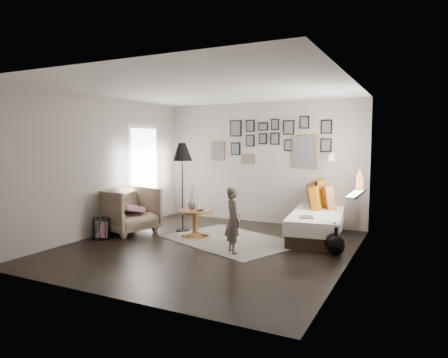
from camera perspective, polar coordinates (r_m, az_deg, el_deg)
The scene contains 23 objects.
ground at distance 6.75m, azimuth -2.31°, elevation -9.67°, with size 4.80×4.80×0.00m, color black.
wall_back at distance 8.71m, azimuth 5.30°, elevation 2.33°, with size 4.50×4.50×0.00m, color gray.
wall_front at distance 4.59m, azimuth -16.98°, elevation -0.40°, with size 4.50×4.50×0.00m, color gray.
wall_left at distance 7.87m, azimuth -16.85°, elevation 1.83°, with size 4.80×4.80×0.00m, color gray.
wall_right at distance 5.80m, azimuth 17.51°, elevation 0.70°, with size 4.80×4.80×0.00m, color gray.
ceiling at distance 6.58m, azimuth -2.40°, elevation 12.78°, with size 4.80×4.80×0.00m, color white.
door_left at distance 8.79m, azimuth -11.36°, elevation 0.64°, with size 0.00×2.14×2.14m.
window_right at distance 7.16m, azimuth 18.54°, elevation -1.48°, with size 0.15×1.32×1.30m.
gallery_wall at distance 8.59m, azimuth 7.08°, elevation 5.23°, with size 2.74×0.03×1.08m.
wall_sconce at distance 8.01m, azimuth 15.01°, elevation 3.10°, with size 0.18×0.36×0.16m.
rug at distance 7.17m, azimuth 0.89°, elevation -8.74°, with size 2.24×1.57×0.01m, color beige.
pedestal_table at distance 7.38m, azimuth -4.13°, elevation -6.52°, with size 0.65×0.65×0.51m.
vase at distance 7.36m, azimuth -4.60°, elevation -3.26°, with size 0.19×0.19×0.46m.
candles at distance 7.25m, azimuth -3.40°, elevation -3.58°, with size 0.11×0.11×0.24m.
daybed at distance 7.59m, azimuth 13.30°, elevation -5.74°, with size 1.15×2.19×1.02m.
magazine_on_daybed at distance 6.95m, azimuth 11.70°, elevation -5.33°, with size 0.23×0.31×0.02m, color black.
armchair at distance 7.91m, azimuth -13.49°, elevation -4.37°, with size 0.93×0.96×0.87m, color #73634D.
armchair_cushion at distance 7.92m, azimuth -13.10°, elevation -4.03°, with size 0.40×0.40×0.10m, color beige.
floor_lamp at distance 7.79m, azimuth -6.01°, elevation 3.41°, with size 0.40×0.40×1.73m.
magazine_basket at distance 7.59m, azimuth -17.10°, elevation -6.77°, with size 0.37×0.37×0.38m.
demijohn_large at distance 6.58m, azimuth 15.46°, elevation -8.58°, with size 0.32×0.32×0.48m.
demijohn_small at distance 6.47m, azimuth 15.67°, elevation -9.03°, with size 0.28×0.28×0.43m.
child at distance 6.26m, azimuth 1.33°, elevation -5.91°, with size 0.38×0.25×1.05m, color #6B5E54.
Camera 1 is at (3.15, -5.71, 1.73)m, focal length 32.00 mm.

